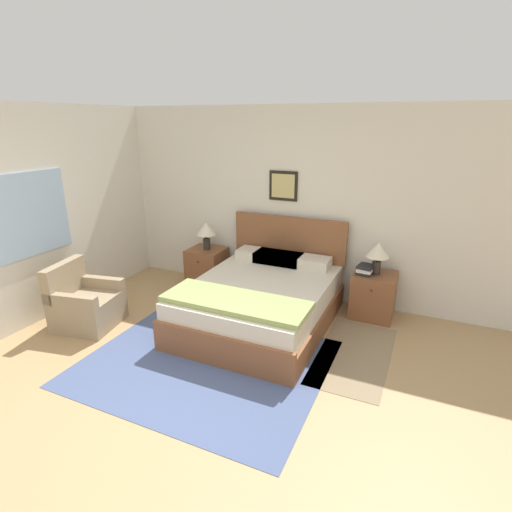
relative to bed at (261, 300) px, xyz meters
The scene contains 14 objects.
ground_plane 1.88m from the bed, 92.27° to the right, with size 16.00×16.00×0.00m, color tan.
wall_back 1.46m from the bed, 93.92° to the left, with size 7.38×0.09×2.60m.
wall_left 2.80m from the bed, behind, with size 0.08×5.29×2.60m.
area_rug_main 1.11m from the bed, 99.79° to the right, with size 2.44×2.00×0.01m.
area_rug_bedside 1.27m from the bed, 11.66° to the right, with size 0.73×1.47×0.01m.
bed is the anchor object (origin of this frame).
armchair 2.15m from the bed, 154.33° to the right, with size 0.78×0.78×0.79m.
nightstand_near_window 1.44m from the bed, 148.32° to the left, with size 0.52×0.49×0.58m.
nightstand_by_door 1.44m from the bed, 31.62° to the left, with size 0.52×0.49×0.58m.
table_lamp_near_window 1.53m from the bed, 148.10° to the left, with size 0.28×0.28×0.41m.
table_lamp_by_door 1.55m from the bed, 31.53° to the left, with size 0.28×0.28×0.41m.
book_thick_bottom 1.35m from the bed, 32.56° to the left, with size 0.21×0.26×0.04m.
book_hardcover_middle 1.36m from the bed, 32.56° to the left, with size 0.20×0.26×0.04m.
book_novel_upper 1.37m from the bed, 32.56° to the left, with size 0.22×0.24×0.04m.
Camera 1 is at (1.86, -2.24, 2.40)m, focal length 28.00 mm.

